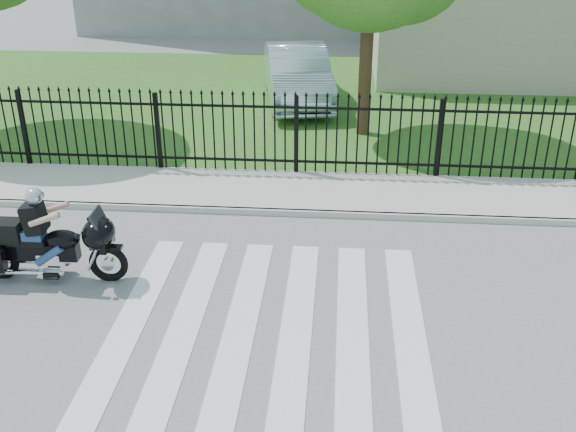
{
  "coord_description": "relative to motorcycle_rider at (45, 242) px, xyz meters",
  "views": [
    {
      "loc": [
        0.92,
        -7.63,
        5.61
      ],
      "look_at": [
        0.15,
        1.91,
        1.0
      ],
      "focal_mm": 42.0,
      "sensor_mm": 36.0,
      "label": 1
    }
  ],
  "objects": [
    {
      "name": "grass_strip",
      "position": [
        3.63,
        10.63,
        -0.65
      ],
      "size": [
        40.0,
        12.0,
        0.02
      ],
      "primitive_type": "cube",
      "color": "#2C591E",
      "rests_on": "ground"
    },
    {
      "name": "iron_fence",
      "position": [
        3.63,
        4.63,
        0.24
      ],
      "size": [
        26.0,
        0.04,
        1.8
      ],
      "color": "black",
      "rests_on": "ground"
    },
    {
      "name": "ground",
      "position": [
        3.63,
        -1.37,
        -0.66
      ],
      "size": [
        120.0,
        120.0,
        0.0
      ],
      "primitive_type": "plane",
      "color": "slate",
      "rests_on": "ground"
    },
    {
      "name": "curb",
      "position": [
        3.63,
        2.63,
        -0.6
      ],
      "size": [
        40.0,
        0.12,
        0.12
      ],
      "primitive_type": "cube",
      "color": "#ADAAA3",
      "rests_on": "ground"
    },
    {
      "name": "crosswalk",
      "position": [
        3.63,
        -1.37,
        -0.65
      ],
      "size": [
        5.0,
        5.5,
        0.01
      ],
      "primitive_type": null,
      "color": "silver",
      "rests_on": "ground"
    },
    {
      "name": "parked_car",
      "position": [
        3.27,
        10.36,
        0.17
      ],
      "size": [
        2.5,
        5.11,
        1.61
      ],
      "primitive_type": "imported",
      "rotation": [
        0.0,
        0.0,
        0.17
      ],
      "color": "#9FB8C8",
      "rests_on": "grass_strip"
    },
    {
      "name": "sidewalk",
      "position": [
        3.63,
        3.63,
        -0.6
      ],
      "size": [
        40.0,
        2.0,
        0.12
      ],
      "primitive_type": "cube",
      "color": "#ADAAA3",
      "rests_on": "ground"
    },
    {
      "name": "building_low",
      "position": [
        10.63,
        14.63,
        1.09
      ],
      "size": [
        10.0,
        6.0,
        3.5
      ],
      "primitive_type": "cube",
      "color": "beige",
      "rests_on": "ground"
    },
    {
      "name": "motorcycle_rider",
      "position": [
        0.0,
        0.0,
        0.0
      ],
      "size": [
        2.44,
        0.74,
        1.61
      ],
      "rotation": [
        0.0,
        0.0,
        0.02
      ],
      "color": "black",
      "rests_on": "ground"
    }
  ]
}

